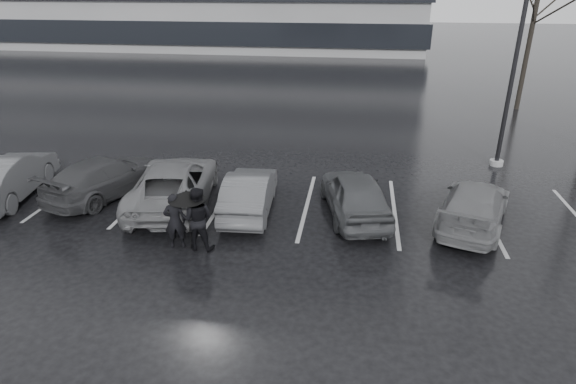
{
  "coord_description": "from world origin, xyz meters",
  "views": [
    {
      "loc": [
        2.06,
        -11.58,
        6.7
      ],
      "look_at": [
        0.2,
        1.0,
        1.1
      ],
      "focal_mm": 30.0,
      "sensor_mm": 36.0,
      "label": 1
    }
  ],
  "objects_px": {
    "car_west_c": "(106,177)",
    "car_east": "(474,205)",
    "car_west_a": "(249,192)",
    "car_west_b": "(174,183)",
    "lamp_post": "(517,53)",
    "car_west_d": "(7,176)",
    "car_main": "(355,194)",
    "pedestrian_left": "(175,221)",
    "pedestrian_right": "(197,219)",
    "tree_north": "(531,31)"
  },
  "relations": [
    {
      "from": "car_west_b",
      "to": "lamp_post",
      "type": "distance_m",
      "value": 12.95
    },
    {
      "from": "car_main",
      "to": "tree_north",
      "type": "distance_m",
      "value": 17.74
    },
    {
      "from": "car_west_a",
      "to": "car_west_b",
      "type": "relative_size",
      "value": 0.76
    },
    {
      "from": "car_main",
      "to": "lamp_post",
      "type": "distance_m",
      "value": 8.39
    },
    {
      "from": "pedestrian_right",
      "to": "lamp_post",
      "type": "distance_m",
      "value": 12.91
    },
    {
      "from": "pedestrian_right",
      "to": "car_east",
      "type": "bearing_deg",
      "value": -162.29
    },
    {
      "from": "car_main",
      "to": "lamp_post",
      "type": "height_order",
      "value": "lamp_post"
    },
    {
      "from": "car_west_c",
      "to": "pedestrian_left",
      "type": "xyz_separation_m",
      "value": [
        3.6,
        -3.06,
        0.14
      ]
    },
    {
      "from": "car_main",
      "to": "tree_north",
      "type": "bearing_deg",
      "value": -134.16
    },
    {
      "from": "car_main",
      "to": "car_west_c",
      "type": "relative_size",
      "value": 0.91
    },
    {
      "from": "car_west_a",
      "to": "car_west_b",
      "type": "xyz_separation_m",
      "value": [
        -2.52,
        0.18,
        0.07
      ]
    },
    {
      "from": "car_west_a",
      "to": "car_east",
      "type": "height_order",
      "value": "car_west_a"
    },
    {
      "from": "car_west_a",
      "to": "car_main",
      "type": "bearing_deg",
      "value": 179.74
    },
    {
      "from": "car_main",
      "to": "pedestrian_left",
      "type": "relative_size",
      "value": 2.57
    },
    {
      "from": "car_main",
      "to": "lamp_post",
      "type": "bearing_deg",
      "value": -149.78
    },
    {
      "from": "car_west_c",
      "to": "tree_north",
      "type": "relative_size",
      "value": 0.53
    },
    {
      "from": "car_west_d",
      "to": "lamp_post",
      "type": "distance_m",
      "value": 18.22
    },
    {
      "from": "pedestrian_left",
      "to": "lamp_post",
      "type": "distance_m",
      "value": 13.42
    },
    {
      "from": "car_main",
      "to": "car_west_a",
      "type": "distance_m",
      "value": 3.28
    },
    {
      "from": "car_west_b",
      "to": "car_east",
      "type": "xyz_separation_m",
      "value": [
        9.3,
        -0.12,
        -0.09
      ]
    },
    {
      "from": "car_main",
      "to": "pedestrian_left",
      "type": "xyz_separation_m",
      "value": [
        -4.75,
        -2.73,
        0.1
      ]
    },
    {
      "from": "car_east",
      "to": "lamp_post",
      "type": "xyz_separation_m",
      "value": [
        1.98,
        5.38,
        3.67
      ]
    },
    {
      "from": "car_west_b",
      "to": "car_west_c",
      "type": "distance_m",
      "value": 2.57
    },
    {
      "from": "pedestrian_right",
      "to": "car_main",
      "type": "bearing_deg",
      "value": -147.68
    },
    {
      "from": "car_west_b",
      "to": "car_west_d",
      "type": "distance_m",
      "value": 5.71
    },
    {
      "from": "car_west_d",
      "to": "pedestrian_left",
      "type": "distance_m",
      "value": 7.17
    },
    {
      "from": "tree_north",
      "to": "pedestrian_left",
      "type": "bearing_deg",
      "value": -127.62
    },
    {
      "from": "pedestrian_left",
      "to": "tree_north",
      "type": "xyz_separation_m",
      "value": [
        13.62,
        17.67,
        3.45
      ]
    },
    {
      "from": "car_west_d",
      "to": "lamp_post",
      "type": "height_order",
      "value": "lamp_post"
    },
    {
      "from": "car_west_b",
      "to": "tree_north",
      "type": "distance_m",
      "value": 21.26
    },
    {
      "from": "car_west_c",
      "to": "car_west_a",
      "type": "bearing_deg",
      "value": -166.73
    },
    {
      "from": "car_west_d",
      "to": "tree_north",
      "type": "height_order",
      "value": "tree_north"
    },
    {
      "from": "pedestrian_right",
      "to": "tree_north",
      "type": "relative_size",
      "value": 0.21
    },
    {
      "from": "pedestrian_left",
      "to": "car_main",
      "type": "bearing_deg",
      "value": -166.88
    },
    {
      "from": "car_east",
      "to": "car_west_b",
      "type": "bearing_deg",
      "value": 17.84
    },
    {
      "from": "car_west_b",
      "to": "lamp_post",
      "type": "relative_size",
      "value": 0.55
    },
    {
      "from": "car_west_d",
      "to": "car_east",
      "type": "distance_m",
      "value": 15.0
    },
    {
      "from": "car_west_b",
      "to": "tree_north",
      "type": "xyz_separation_m",
      "value": [
        14.67,
        14.97,
        3.53
      ]
    },
    {
      "from": "car_west_b",
      "to": "car_west_d",
      "type": "bearing_deg",
      "value": -6.7
    },
    {
      "from": "car_west_a",
      "to": "car_east",
      "type": "xyz_separation_m",
      "value": [
        6.78,
        0.06,
        -0.02
      ]
    },
    {
      "from": "car_west_d",
      "to": "car_west_c",
      "type": "bearing_deg",
      "value": -178.31
    },
    {
      "from": "car_west_d",
      "to": "lamp_post",
      "type": "bearing_deg",
      "value": -171.97
    },
    {
      "from": "car_west_b",
      "to": "car_east",
      "type": "height_order",
      "value": "car_west_b"
    },
    {
      "from": "car_west_a",
      "to": "tree_north",
      "type": "xyz_separation_m",
      "value": [
        12.15,
        15.15,
        3.61
      ]
    },
    {
      "from": "car_west_a",
      "to": "pedestrian_left",
      "type": "height_order",
      "value": "pedestrian_left"
    },
    {
      "from": "pedestrian_right",
      "to": "tree_north",
      "type": "height_order",
      "value": "tree_north"
    },
    {
      "from": "car_west_c",
      "to": "car_east",
      "type": "bearing_deg",
      "value": -163.02
    },
    {
      "from": "car_west_c",
      "to": "pedestrian_right",
      "type": "xyz_separation_m",
      "value": [
        4.22,
        -3.01,
        0.24
      ]
    },
    {
      "from": "lamp_post",
      "to": "car_west_a",
      "type": "bearing_deg",
      "value": -148.17
    },
    {
      "from": "car_main",
      "to": "pedestrian_right",
      "type": "distance_m",
      "value": 4.93
    }
  ]
}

